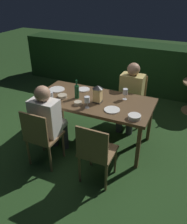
{
  "coord_description": "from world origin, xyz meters",
  "views": [
    {
      "loc": [
        1.27,
        -2.82,
        2.28
      ],
      "look_at": [
        0.0,
        0.0,
        0.51
      ],
      "focal_mm": 36.81,
      "sensor_mm": 36.0,
      "label": 1
    }
  ],
  "objects": [
    {
      "name": "chair_side_left_b",
      "position": [
        0.4,
        -0.82,
        0.49
      ],
      "size": [
        0.42,
        0.4,
        0.87
      ],
      "color": "brown",
      "rests_on": "ground"
    },
    {
      "name": "ground_plane",
      "position": [
        0.0,
        0.0,
        0.0
      ],
      "size": [
        16.0,
        16.0,
        0.0
      ],
      "primitive_type": "plane",
      "color": "#26471E"
    },
    {
      "name": "wine_glass_b",
      "position": [
        0.03,
        -0.27,
        0.85
      ],
      "size": [
        0.08,
        0.08,
        0.17
      ],
      "color": "silver",
      "rests_on": "dining_table"
    },
    {
      "name": "hedge_backdrop",
      "position": [
        0.0,
        2.32,
        0.53
      ],
      "size": [
        5.54,
        0.63,
        1.07
      ],
      "primitive_type": "cube",
      "color": "#193816",
      "rests_on": "ground"
    },
    {
      "name": "wine_glass_a",
      "position": [
        0.43,
        0.2,
        0.85
      ],
      "size": [
        0.08,
        0.08,
        0.17
      ],
      "color": "silver",
      "rests_on": "dining_table"
    },
    {
      "name": "bowl_salad",
      "position": [
        0.71,
        -0.29,
        0.76
      ],
      "size": [
        0.17,
        0.17,
        0.05
      ],
      "color": "silver",
      "rests_on": "dining_table"
    },
    {
      "name": "chair_side_right_b",
      "position": [
        0.4,
        0.82,
        0.49
      ],
      "size": [
        0.42,
        0.4,
        0.87
      ],
      "color": "brown",
      "rests_on": "ground"
    },
    {
      "name": "green_bottle_on_table",
      "position": [
        -0.25,
        -0.06,
        0.84
      ],
      "size": [
        0.07,
        0.07,
        0.29
      ],
      "color": "#144723",
      "rests_on": "dining_table"
    },
    {
      "name": "bowl_bread",
      "position": [
        -0.13,
        -0.25,
        0.76
      ],
      "size": [
        0.11,
        0.11,
        0.05
      ],
      "color": "#BCAD8E",
      "rests_on": "dining_table"
    },
    {
      "name": "plate_c",
      "position": [
        0.37,
        -0.2,
        0.74
      ],
      "size": [
        0.22,
        0.22,
        0.01
      ],
      "primitive_type": "cylinder",
      "color": "white",
      "rests_on": "dining_table"
    },
    {
      "name": "dining_table",
      "position": [
        0.0,
        0.0,
        0.68
      ],
      "size": [
        1.78,
        0.86,
        0.73
      ],
      "color": "brown",
      "rests_on": "ground"
    },
    {
      "name": "person_in_cream",
      "position": [
        -0.4,
        -0.63,
        0.64
      ],
      "size": [
        0.38,
        0.47,
        1.15
      ],
      "color": "white",
      "rests_on": "ground"
    },
    {
      "name": "lantern_centerpiece",
      "position": [
        0.09,
        -0.05,
        0.88
      ],
      "size": [
        0.15,
        0.15,
        0.27
      ],
      "color": "black",
      "rests_on": "dining_table"
    },
    {
      "name": "chair_side_left_a",
      "position": [
        -0.4,
        -0.82,
        0.49
      ],
      "size": [
        0.42,
        0.4,
        0.87
      ],
      "color": "brown",
      "rests_on": "ground"
    },
    {
      "name": "person_in_mustard",
      "position": [
        0.4,
        0.63,
        0.64
      ],
      "size": [
        0.38,
        0.47,
        1.15
      ],
      "color": "tan",
      "rests_on": "ground"
    },
    {
      "name": "plate_a",
      "position": [
        -0.69,
        0.07,
        0.74
      ],
      "size": [
        0.25,
        0.25,
        0.01
      ],
      "primitive_type": "cylinder",
      "color": "white",
      "rests_on": "dining_table"
    },
    {
      "name": "bowl_olives",
      "position": [
        -0.46,
        -0.14,
        0.76
      ],
      "size": [
        0.14,
        0.14,
        0.05
      ],
      "color": "#BCAD8E",
      "rests_on": "dining_table"
    },
    {
      "name": "plate_b",
      "position": [
        -0.29,
        0.25,
        0.74
      ],
      "size": [
        0.2,
        0.2,
        0.01
      ],
      "primitive_type": "cylinder",
      "color": "white",
      "rests_on": "dining_table"
    },
    {
      "name": "wine_glass_c",
      "position": [
        -0.52,
        -0.36,
        0.85
      ],
      "size": [
        0.08,
        0.08,
        0.17
      ],
      "color": "silver",
      "rests_on": "dining_table"
    }
  ]
}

